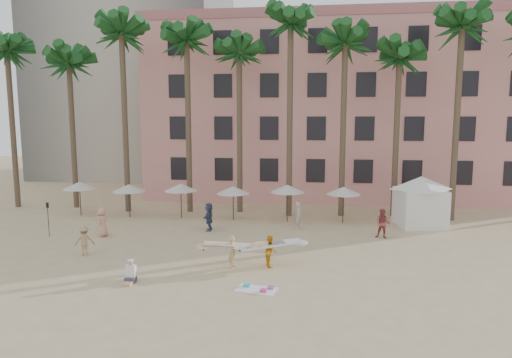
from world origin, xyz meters
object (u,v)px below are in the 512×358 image
Objects in this scene: pink_hotel at (337,112)px; cabana at (420,197)px; carrier_white at (270,249)px; carrier_yellow at (233,249)px.

cabana is (5.27, -13.64, -5.93)m from pink_hotel.
carrier_white is at bearing -133.79° from cabana.
pink_hotel is 11.52× the size of carrier_yellow.
pink_hotel is at bearing 79.76° from carrier_white.
carrier_white is at bearing -100.24° from pink_hotel.
cabana reaches higher than carrier_yellow.
pink_hotel reaches higher than carrier_yellow.
cabana is 13.82m from carrier_white.
carrier_yellow is at bearing -137.60° from cabana.
cabana is 15.48m from carrier_yellow.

